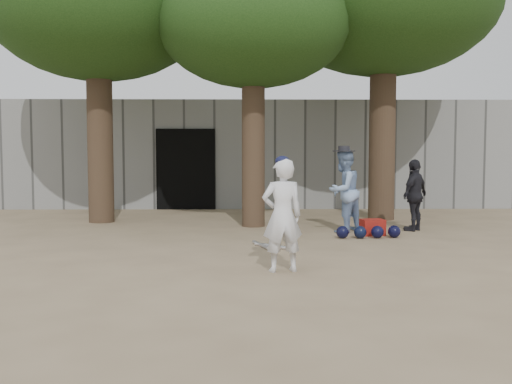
{
  "coord_description": "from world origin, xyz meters",
  "views": [
    {
      "loc": [
        0.45,
        -7.78,
        1.56
      ],
      "look_at": [
        0.6,
        1.0,
        0.95
      ],
      "focal_mm": 40.0,
      "sensor_mm": 36.0,
      "label": 1
    }
  ],
  "objects_px": {
    "spectator_blue": "(343,191)",
    "red_bag": "(372,227)",
    "boy_player": "(282,215)",
    "spectator_dark": "(415,195)"
  },
  "relations": [
    {
      "from": "boy_player",
      "to": "red_bag",
      "type": "relative_size",
      "value": 3.53
    },
    {
      "from": "spectator_blue",
      "to": "red_bag",
      "type": "relative_size",
      "value": 3.85
    },
    {
      "from": "spectator_blue",
      "to": "boy_player",
      "type": "bearing_deg",
      "value": 24.71
    },
    {
      "from": "spectator_blue",
      "to": "red_bag",
      "type": "distance_m",
      "value": 0.92
    },
    {
      "from": "boy_player",
      "to": "spectator_dark",
      "type": "bearing_deg",
      "value": -138.61
    },
    {
      "from": "spectator_blue",
      "to": "red_bag",
      "type": "bearing_deg",
      "value": 94.1
    },
    {
      "from": "boy_player",
      "to": "spectator_dark",
      "type": "height_order",
      "value": "boy_player"
    },
    {
      "from": "boy_player",
      "to": "red_bag",
      "type": "xyz_separation_m",
      "value": [
        1.91,
        3.25,
        -0.59
      ]
    },
    {
      "from": "boy_player",
      "to": "spectator_blue",
      "type": "xyz_separation_m",
      "value": [
        1.43,
        3.68,
        0.07
      ]
    },
    {
      "from": "spectator_dark",
      "to": "red_bag",
      "type": "distance_m",
      "value": 1.28
    }
  ]
}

